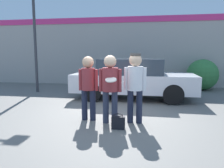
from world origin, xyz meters
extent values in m
plane|color=#66635E|center=(0.00, 0.00, 0.00)|extent=(56.00, 56.00, 0.00)
cube|color=#B2A89E|center=(0.00, 6.28, 1.81)|extent=(24.00, 0.18, 3.62)
cube|color=#E0337A|center=(0.00, 6.17, 3.47)|extent=(24.00, 0.04, 0.30)
cylinder|color=#1E2338|center=(-0.70, -0.15, 0.39)|extent=(0.15, 0.15, 0.79)
cylinder|color=#1E2338|center=(-0.48, -0.15, 0.39)|extent=(0.15, 0.15, 0.79)
cylinder|color=maroon|center=(-0.59, -0.15, 1.07)|extent=(0.34, 0.34, 0.56)
cylinder|color=maroon|center=(-0.79, -0.15, 1.05)|extent=(0.09, 0.09, 0.54)
cylinder|color=maroon|center=(-0.38, -0.15, 1.05)|extent=(0.09, 0.09, 0.54)
sphere|color=tan|center=(-0.59, -0.15, 1.49)|extent=(0.30, 0.30, 0.30)
cylinder|color=#2D3347|center=(-0.10, -0.31, 0.40)|extent=(0.15, 0.15, 0.80)
cylinder|color=#2D3347|center=(0.12, -0.31, 0.40)|extent=(0.15, 0.15, 0.80)
cylinder|color=maroon|center=(0.01, -0.31, 1.09)|extent=(0.39, 0.39, 0.57)
cylinder|color=maroon|center=(-0.23, -0.31, 1.07)|extent=(0.09, 0.09, 0.55)
cylinder|color=maroon|center=(0.25, -0.31, 1.07)|extent=(0.09, 0.09, 0.55)
sphere|color=#DBB28E|center=(0.01, -0.31, 1.52)|extent=(0.30, 0.30, 0.30)
cylinder|color=silver|center=(0.08, -0.58, 1.12)|extent=(0.26, 0.25, 0.10)
cylinder|color=#1E2338|center=(0.50, -0.18, 0.41)|extent=(0.15, 0.15, 0.82)
cylinder|color=#1E2338|center=(0.72, -0.18, 0.41)|extent=(0.15, 0.15, 0.82)
cylinder|color=silver|center=(0.61, -0.18, 1.11)|extent=(0.37, 0.37, 0.58)
cylinder|color=silver|center=(0.38, -0.18, 1.09)|extent=(0.09, 0.09, 0.56)
cylinder|color=silver|center=(0.83, -0.18, 1.09)|extent=(0.09, 0.09, 0.56)
sphere|color=#DBB28E|center=(0.61, -0.18, 1.56)|extent=(0.31, 0.31, 0.31)
cylinder|color=#4C4742|center=(0.61, -0.18, 1.69)|extent=(0.26, 0.26, 0.06)
cube|color=silver|center=(0.34, 2.76, 0.62)|extent=(4.53, 1.79, 0.66)
cube|color=#28333D|center=(0.25, 2.76, 1.23)|extent=(2.36, 1.54, 0.56)
cylinder|color=black|center=(1.74, 3.56, 0.35)|extent=(0.70, 0.22, 0.70)
cylinder|color=black|center=(1.74, 1.96, 0.35)|extent=(0.70, 0.22, 0.70)
cylinder|color=black|center=(-1.07, 3.56, 0.35)|extent=(0.70, 0.22, 0.70)
cylinder|color=black|center=(-1.07, 1.96, 0.35)|extent=(0.70, 0.22, 0.70)
cylinder|color=#38383D|center=(-4.04, 3.51, 2.60)|extent=(0.12, 0.12, 5.20)
sphere|color=#387A3D|center=(3.39, 5.37, 0.72)|extent=(1.45, 1.45, 1.45)
cube|color=black|center=(0.27, -0.71, 0.15)|extent=(0.30, 0.14, 0.29)
torus|color=black|center=(0.27, -0.71, 0.32)|extent=(0.23, 0.23, 0.02)
camera|label=1|loc=(0.97, -5.47, 1.71)|focal=35.00mm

